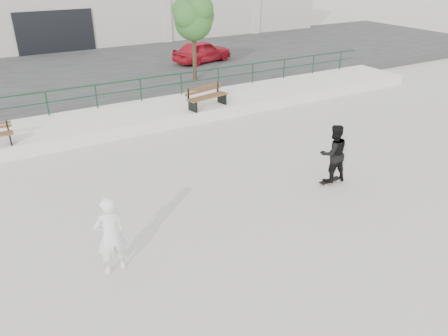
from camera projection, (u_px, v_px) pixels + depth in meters
ground at (256, 236)px, 11.12m from camera, size 120.00×120.00×0.00m
ledge at (131, 118)px, 18.39m from camera, size 30.00×3.00×0.50m
parking_strip at (81, 75)px, 25.00m from camera, size 60.00×14.00×0.50m
railing at (118, 88)px, 18.97m from camera, size 28.00×0.06×1.03m
bench_right at (207, 97)px, 18.74m from camera, size 2.05×0.97×0.91m
tree at (194, 17)px, 21.70m from camera, size 2.37×2.11×4.22m
red_car at (202, 51)px, 26.59m from camera, size 4.09×2.40×1.31m
skateboard at (330, 181)px, 13.68m from camera, size 0.79×0.25×0.09m
standing_skater at (333, 153)px, 13.26m from camera, size 1.02×0.86×1.84m
seated_skater at (111, 236)px, 9.51m from camera, size 0.70×0.47×1.88m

